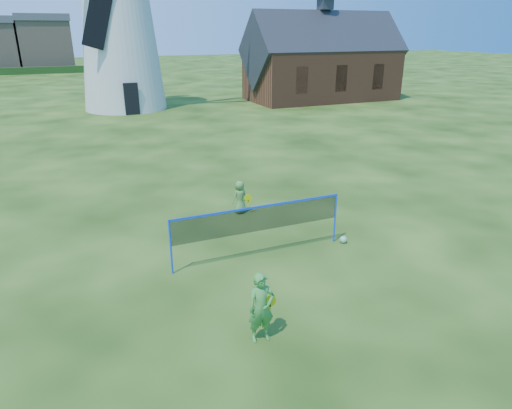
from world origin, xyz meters
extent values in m
plane|color=black|center=(0.00, 0.00, 0.00)|extent=(220.00, 220.00, 0.00)
cube|color=black|center=(0.55, 25.34, 1.19)|extent=(1.08, 0.13, 2.37)
cube|color=black|center=(0.55, 26.00, 5.39)|extent=(0.75, 0.13, 0.97)
cube|color=brown|center=(17.97, 26.83, 2.19)|extent=(13.12, 6.56, 4.37)
cube|color=#2D3035|center=(17.97, 26.83, 4.37)|extent=(13.77, 6.68, 6.68)
cube|color=#2D3035|center=(17.97, 26.83, 8.26)|extent=(1.09, 1.09, 1.09)
cube|color=black|center=(14.14, 23.61, 2.19)|extent=(1.09, 0.11, 2.19)
cube|color=black|center=(17.97, 23.61, 2.19)|extent=(1.09, 0.11, 2.19)
cube|color=black|center=(21.79, 23.61, 2.19)|extent=(1.09, 0.11, 2.19)
cylinder|color=blue|center=(-2.32, 0.25, 0.78)|extent=(0.05, 0.05, 1.55)
cylinder|color=blue|center=(2.68, 0.25, 0.78)|extent=(0.05, 0.05, 1.55)
cube|color=black|center=(0.18, 0.25, 1.15)|extent=(5.00, 0.02, 0.70)
cube|color=blue|center=(0.18, 0.25, 1.52)|extent=(5.00, 0.02, 0.06)
imported|color=#3E9039|center=(-1.25, -3.18, 0.77)|extent=(0.58, 0.40, 1.54)
cylinder|color=yellow|center=(-0.97, -3.00, 0.75)|extent=(0.28, 0.02, 0.28)
cube|color=yellow|center=(-0.97, -3.00, 0.58)|extent=(0.03, 0.02, 0.20)
imported|color=#558741|center=(0.89, 3.56, 0.59)|extent=(0.66, 0.52, 1.18)
cylinder|color=yellow|center=(1.11, 3.34, 0.60)|extent=(0.28, 0.02, 0.28)
cube|color=yellow|center=(1.11, 3.34, 0.43)|extent=(0.03, 0.02, 0.20)
sphere|color=green|center=(2.90, 0.05, 0.11)|extent=(0.22, 0.22, 0.22)
cube|color=#9C8268|center=(-5.19, 72.00, 3.68)|extent=(7.38, 8.00, 7.36)
cube|color=#4C4C54|center=(-5.19, 72.00, 7.86)|extent=(7.68, 8.40, 1.00)
camera|label=1|loc=(-4.43, -10.36, 6.06)|focal=31.80mm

